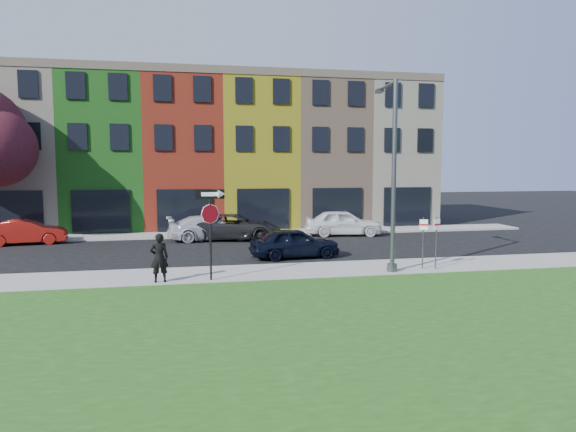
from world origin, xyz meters
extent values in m
plane|color=black|center=(0.00, 0.00, 0.00)|extent=(120.00, 120.00, 0.00)
cube|color=gray|center=(2.00, 3.00, 0.06)|extent=(40.00, 3.00, 0.12)
cube|color=gray|center=(-3.00, 15.00, 0.06)|extent=(40.00, 2.40, 0.12)
cube|color=#BCB09C|center=(-15.00, 21.20, 5.00)|extent=(5.00, 10.00, 10.00)
cube|color=#2B8223|center=(-10.00, 21.20, 5.00)|extent=(5.00, 10.00, 10.00)
cube|color=#B7341E|center=(-5.00, 21.20, 5.00)|extent=(5.00, 10.00, 10.00)
cube|color=yellow|center=(0.00, 21.20, 5.00)|extent=(5.00, 10.00, 10.00)
cube|color=#94775F|center=(5.00, 21.20, 5.00)|extent=(5.00, 10.00, 10.00)
cube|color=beige|center=(10.00, 21.20, 5.00)|extent=(5.00, 10.00, 10.00)
cube|color=black|center=(-2.50, 16.14, 1.50)|extent=(30.00, 0.12, 2.60)
cylinder|color=black|center=(-4.09, 1.90, 1.73)|extent=(0.08, 0.08, 3.23)
cylinder|color=white|center=(-4.09, 1.88, 2.54)|extent=(0.73, 0.07, 0.73)
cylinder|color=maroon|center=(-4.09, 1.85, 2.54)|extent=(0.69, 0.06, 0.69)
cube|color=black|center=(-4.09, 1.88, 3.25)|extent=(1.05, 0.10, 0.34)
cube|color=white|center=(-4.09, 1.85, 3.25)|extent=(0.66, 0.06, 0.14)
imported|color=black|center=(-5.90, 1.90, 1.00)|extent=(0.75, 0.58, 1.76)
imported|color=black|center=(-0.01, 6.37, 0.71)|extent=(2.33, 4.41, 1.41)
imported|color=maroon|center=(-13.46, 13.25, 0.68)|extent=(2.67, 4.53, 1.35)
imported|color=silver|center=(-3.55, 12.83, 0.71)|extent=(3.02, 5.31, 1.42)
imported|color=black|center=(-2.19, 12.77, 0.75)|extent=(4.34, 6.23, 1.49)
imported|color=white|center=(4.51, 13.25, 0.80)|extent=(3.26, 5.23, 1.59)
cylinder|color=#4A4D50|center=(2.99, 2.02, 3.84)|extent=(0.18, 0.18, 7.43)
cylinder|color=#4A4D50|center=(2.99, 2.02, 0.27)|extent=(0.40, 0.40, 0.30)
cylinder|color=#4A4D50|center=(3.07, 3.02, 7.45)|extent=(0.28, 2.00, 0.12)
cube|color=#4A4D50|center=(3.16, 4.12, 7.40)|extent=(0.29, 0.57, 0.16)
cylinder|color=#4A4D50|center=(4.92, 2.17, 1.17)|extent=(0.05, 0.05, 2.10)
cube|color=white|center=(4.92, 2.14, 1.93)|extent=(0.31, 0.12, 0.42)
cube|color=maroon|center=(4.92, 2.12, 1.93)|extent=(0.31, 0.11, 0.06)
cylinder|color=#4A4D50|center=(4.39, 2.27, 1.16)|extent=(0.05, 0.05, 2.09)
cube|color=white|center=(4.39, 2.24, 1.92)|extent=(0.30, 0.15, 0.42)
cube|color=maroon|center=(4.39, 2.22, 1.92)|extent=(0.30, 0.14, 0.06)
camera|label=1|loc=(-4.95, -16.67, 4.27)|focal=32.00mm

